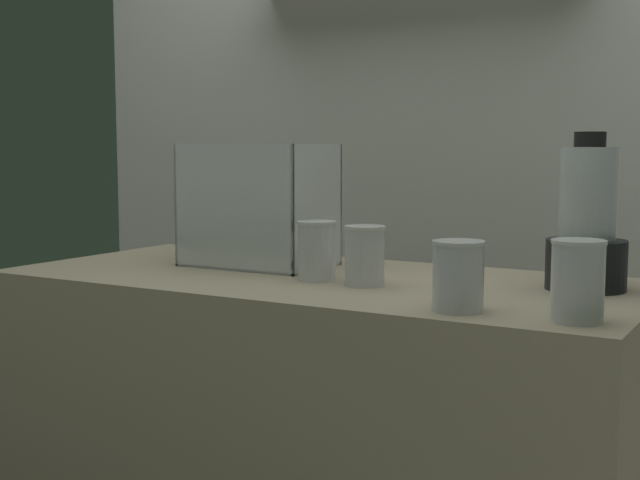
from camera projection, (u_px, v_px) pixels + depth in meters
The scene contains 8 objects.
counter at pixel (320, 473), 1.93m from camera, with size 1.40×0.64×0.90m, color tan.
back_wall_unit at pixel (449, 119), 2.50m from camera, with size 2.60×0.24×2.50m.
carrot_display_bin at pixel (259, 226), 2.04m from camera, with size 0.33×0.22×0.29m.
blender_pitcher at pixel (587, 229), 1.69m from camera, with size 0.16×0.16×0.31m.
juice_cup_orange_far_left at pixel (317, 255), 1.81m from camera, with size 0.08×0.08×0.13m.
juice_cup_carrot_left at pixel (365, 258), 1.75m from camera, with size 0.08×0.08×0.12m.
juice_cup_beet_middle at pixel (458, 281), 1.47m from camera, with size 0.09×0.09×0.12m.
juice_cup_carrot_right at pixel (578, 284), 1.38m from camera, with size 0.09×0.09×0.13m.
Camera 1 is at (0.93, -1.61, 1.18)m, focal length 47.88 mm.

